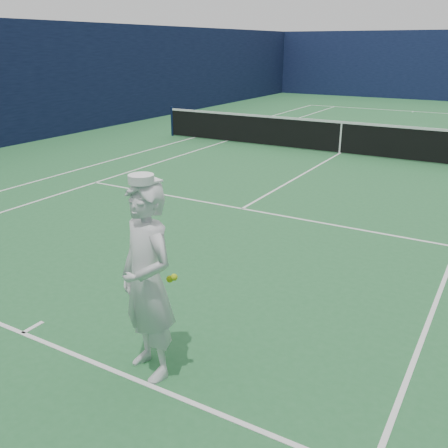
% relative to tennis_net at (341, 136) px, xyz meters
% --- Properties ---
extents(ground, '(80.00, 80.00, 0.00)m').
position_rel_tennis_net_xyz_m(ground, '(0.00, 0.00, -0.55)').
color(ground, '#286937').
rests_on(ground, ground).
extents(court_markings, '(11.03, 23.83, 0.01)m').
position_rel_tennis_net_xyz_m(court_markings, '(0.00, 0.00, -0.55)').
color(court_markings, white).
rests_on(court_markings, ground).
extents(windscreen_fence, '(20.12, 36.12, 4.00)m').
position_rel_tennis_net_xyz_m(windscreen_fence, '(0.00, 0.00, 1.45)').
color(windscreen_fence, '#0F1639').
rests_on(windscreen_fence, ground).
extents(tennis_net, '(12.88, 0.09, 1.07)m').
position_rel_tennis_net_xyz_m(tennis_net, '(0.00, 0.00, 0.00)').
color(tennis_net, '#141E4C').
rests_on(tennis_net, ground).
extents(tennis_player, '(0.87, 0.75, 2.11)m').
position_rel_tennis_net_xyz_m(tennis_player, '(1.76, -11.66, 0.48)').
color(tennis_player, silver).
rests_on(tennis_player, ground).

